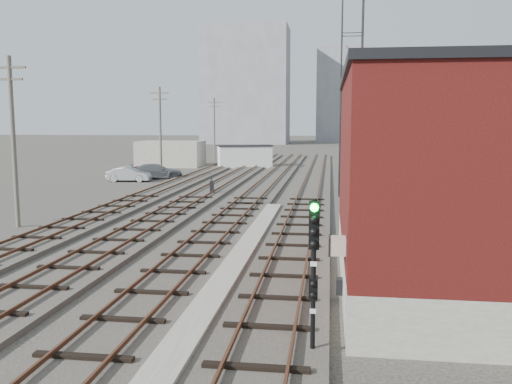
% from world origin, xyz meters
% --- Properties ---
extents(ground, '(320.00, 320.00, 0.00)m').
position_xyz_m(ground, '(0.00, 60.00, 0.00)').
color(ground, '#282621').
rests_on(ground, ground).
extents(track_right, '(3.20, 90.00, 0.39)m').
position_xyz_m(track_right, '(2.50, 39.00, 0.11)').
color(track_right, '#332D28').
rests_on(track_right, ground).
extents(track_mid_right, '(3.20, 90.00, 0.39)m').
position_xyz_m(track_mid_right, '(-1.50, 39.00, 0.11)').
color(track_mid_right, '#332D28').
rests_on(track_mid_right, ground).
extents(track_mid_left, '(3.20, 90.00, 0.39)m').
position_xyz_m(track_mid_left, '(-5.50, 39.00, 0.11)').
color(track_mid_left, '#332D28').
rests_on(track_mid_left, ground).
extents(track_left, '(3.20, 90.00, 0.39)m').
position_xyz_m(track_left, '(-9.50, 39.00, 0.11)').
color(track_left, '#332D28').
rests_on(track_left, ground).
extents(platform_curb, '(0.90, 28.00, 0.26)m').
position_xyz_m(platform_curb, '(0.50, 14.00, 0.13)').
color(platform_curb, gray).
rests_on(platform_curb, ground).
extents(brick_building, '(6.54, 12.20, 7.22)m').
position_xyz_m(brick_building, '(7.50, 12.00, 3.63)').
color(brick_building, gray).
rests_on(brick_building, ground).
extents(lattice_tower, '(1.60, 1.60, 15.00)m').
position_xyz_m(lattice_tower, '(5.50, 35.00, 7.50)').
color(lattice_tower, black).
rests_on(lattice_tower, ground).
extents(utility_pole_left_a, '(1.80, 0.24, 9.00)m').
position_xyz_m(utility_pole_left_a, '(-12.50, 20.00, 4.80)').
color(utility_pole_left_a, '#595147').
rests_on(utility_pole_left_a, ground).
extents(utility_pole_left_b, '(1.80, 0.24, 9.00)m').
position_xyz_m(utility_pole_left_b, '(-12.50, 45.00, 4.80)').
color(utility_pole_left_b, '#595147').
rests_on(utility_pole_left_b, ground).
extents(utility_pole_left_c, '(1.80, 0.24, 9.00)m').
position_xyz_m(utility_pole_left_c, '(-12.50, 70.00, 4.80)').
color(utility_pole_left_c, '#595147').
rests_on(utility_pole_left_c, ground).
extents(utility_pole_right_a, '(1.80, 0.24, 9.00)m').
position_xyz_m(utility_pole_right_a, '(6.50, 28.00, 4.80)').
color(utility_pole_right_a, '#595147').
rests_on(utility_pole_right_a, ground).
extents(utility_pole_right_b, '(1.80, 0.24, 9.00)m').
position_xyz_m(utility_pole_right_b, '(6.50, 58.00, 4.80)').
color(utility_pole_right_b, '#595147').
rests_on(utility_pole_right_b, ground).
extents(apartment_left, '(22.00, 14.00, 30.00)m').
position_xyz_m(apartment_left, '(-18.00, 135.00, 15.00)').
color(apartment_left, gray).
rests_on(apartment_left, ground).
extents(apartment_right, '(16.00, 12.00, 26.00)m').
position_xyz_m(apartment_right, '(8.00, 150.00, 13.00)').
color(apartment_right, gray).
rests_on(apartment_right, ground).
extents(shed_left, '(8.00, 5.00, 3.20)m').
position_xyz_m(shed_left, '(-16.00, 60.00, 1.60)').
color(shed_left, gray).
rests_on(shed_left, ground).
extents(shed_right, '(6.00, 6.00, 4.00)m').
position_xyz_m(shed_right, '(9.00, 70.00, 2.00)').
color(shed_right, gray).
rests_on(shed_right, ground).
extents(signal_mast, '(0.40, 0.41, 3.83)m').
position_xyz_m(signal_mast, '(3.70, 5.86, 2.22)').
color(signal_mast, gray).
rests_on(signal_mast, ground).
extents(switch_stand, '(0.33, 0.33, 1.31)m').
position_xyz_m(switch_stand, '(-4.93, 33.83, 0.62)').
color(switch_stand, black).
rests_on(switch_stand, ground).
extents(site_trailer, '(7.21, 4.84, 2.80)m').
position_xyz_m(site_trailer, '(-6.39, 59.18, 1.41)').
color(site_trailer, white).
rests_on(site_trailer, ground).
extents(car_red, '(4.14, 2.70, 1.31)m').
position_xyz_m(car_red, '(-14.34, 45.38, 0.66)').
color(car_red, maroon).
rests_on(car_red, ground).
extents(car_silver, '(4.22, 1.72, 1.36)m').
position_xyz_m(car_silver, '(-14.78, 42.28, 0.68)').
color(car_silver, '#A1A4A9').
rests_on(car_silver, ground).
extents(car_grey, '(5.54, 3.67, 1.49)m').
position_xyz_m(car_grey, '(-13.03, 45.07, 0.75)').
color(car_grey, slate).
rests_on(car_grey, ground).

